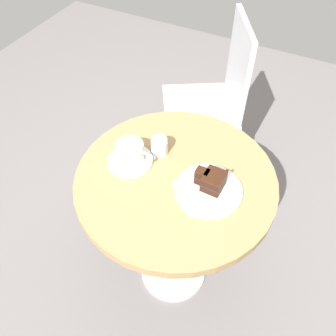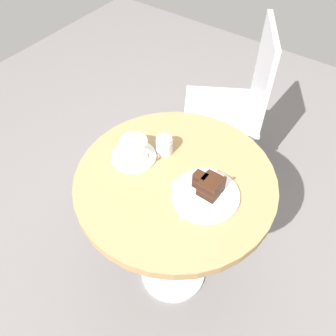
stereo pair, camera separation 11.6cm
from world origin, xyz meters
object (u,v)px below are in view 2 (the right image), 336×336
(cake_plate, at_px, (205,195))
(fork, at_px, (223,195))
(coffee_cup, at_px, (134,148))
(napkin, at_px, (197,195))
(teaspoon, at_px, (146,152))
(cake_slice, at_px, (209,186))
(saucer, at_px, (134,157))
(sugar_pot, at_px, (164,144))
(cafe_chair, at_px, (240,97))

(cake_plate, height_order, fork, fork)
(coffee_cup, distance_m, napkin, 0.27)
(teaspoon, distance_m, cake_slice, 0.27)
(teaspoon, relative_size, cake_plate, 0.46)
(teaspoon, relative_size, fork, 0.70)
(saucer, height_order, napkin, saucer)
(cake_plate, distance_m, cake_slice, 0.04)
(fork, xyz_separation_m, sugar_pot, (-0.27, 0.06, 0.02))
(coffee_cup, bearing_deg, cake_plate, -0.24)
(teaspoon, bearing_deg, coffee_cup, -119.85)
(teaspoon, relative_size, sugar_pot, 1.36)
(cake_plate, bearing_deg, teaspoon, 172.17)
(cake_slice, distance_m, napkin, 0.05)
(coffee_cup, relative_size, sugar_pot, 1.74)
(fork, distance_m, cafe_chair, 0.83)
(fork, relative_size, cafe_chair, 0.16)
(napkin, height_order, cafe_chair, cafe_chair)
(saucer, bearing_deg, fork, 4.28)
(teaspoon, xyz_separation_m, sugar_pot, (0.05, 0.05, 0.03))
(sugar_pot, bearing_deg, fork, -12.46)
(cake_plate, bearing_deg, coffee_cup, 179.76)
(cake_plate, xyz_separation_m, napkin, (-0.02, -0.01, -0.00))
(coffee_cup, height_order, sugar_pot, coffee_cup)
(fork, height_order, sugar_pot, sugar_pot)
(saucer, distance_m, fork, 0.34)
(teaspoon, height_order, sugar_pot, sugar_pot)
(cake_slice, height_order, fork, cake_slice)
(napkin, bearing_deg, sugar_pot, 154.06)
(coffee_cup, xyz_separation_m, teaspoon, (0.02, 0.04, -0.03))
(saucer, distance_m, cake_slice, 0.30)
(cafe_chair, height_order, sugar_pot, cafe_chair)
(sugar_pot, bearing_deg, coffee_cup, -130.13)
(saucer, relative_size, napkin, 0.75)
(napkin, xyz_separation_m, cafe_chair, (-0.22, 0.78, -0.21))
(cake_plate, height_order, cake_slice, cake_slice)
(coffee_cup, distance_m, teaspoon, 0.05)
(teaspoon, distance_m, sugar_pot, 0.07)
(teaspoon, bearing_deg, fork, -0.13)
(cake_slice, bearing_deg, coffee_cup, -177.64)
(coffee_cup, bearing_deg, napkin, -3.02)
(teaspoon, height_order, napkin, teaspoon)
(cake_slice, bearing_deg, napkin, -134.67)
(teaspoon, bearing_deg, napkin, -9.28)
(coffee_cup, bearing_deg, fork, 3.87)
(cake_slice, relative_size, sugar_pot, 1.29)
(saucer, distance_m, cake_plate, 0.29)
(cake_slice, bearing_deg, cafe_chair, 108.15)
(cake_slice, height_order, napkin, cake_slice)
(cake_slice, bearing_deg, sugar_pot, 162.60)
(saucer, relative_size, teaspoon, 1.58)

